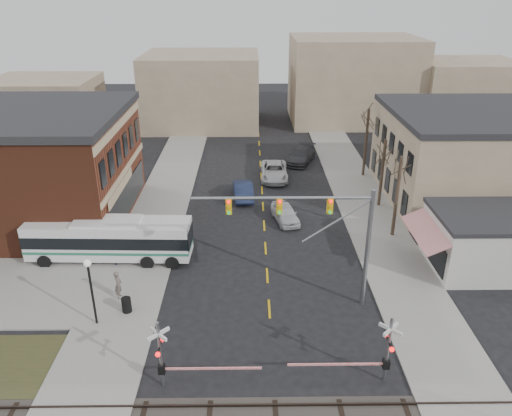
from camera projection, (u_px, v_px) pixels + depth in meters
The scene contains 20 objects.
ground at pixel (270, 329), 30.08m from camera, with size 160.00×160.00×0.00m, color black.
sidewalk_west at pixel (164, 198), 48.17m from camera, with size 5.00×60.00×0.12m, color gray.
sidewalk_east at pixel (360, 197), 48.38m from camera, with size 5.00×60.00×0.12m, color gray.
tan_building at pixel (497, 155), 46.78m from camera, with size 20.30×15.30×8.50m.
awning_shop at pixel (489, 241), 35.74m from camera, with size 9.74×6.20×4.30m.
tree_east_a at pixel (397, 197), 39.68m from camera, with size 0.28×0.28×6.75m.
tree_east_b at pixel (382, 173), 45.24m from camera, with size 0.28×0.28×6.30m.
tree_east_c at pixel (366, 143), 52.35m from camera, with size 0.28×0.28×7.20m.
transit_bus at pixel (109, 238), 36.92m from camera, with size 12.17×3.04×3.11m.
traffic_signal_mast at pixel (321, 224), 30.03m from camera, with size 10.86×0.30×8.00m.
rr_crossing_west at pixel (169, 355), 25.05m from camera, with size 5.60×1.36×4.00m.
rr_crossing_east at pixel (379, 351), 25.38m from camera, with size 5.60×1.36×4.00m.
street_lamp at pixel (90, 279), 29.11m from camera, with size 0.44×0.44×4.43m.
trash_bin at pixel (127, 305), 31.28m from camera, with size 0.60×0.60×0.98m, color black.
car_a at pixel (285, 213), 43.36m from camera, with size 1.76×4.37×1.49m, color silver.
car_b at pixel (243, 190), 48.02m from camera, with size 1.76×5.05×1.66m, color #18213E.
car_c at pixel (274, 171), 52.79m from camera, with size 2.74×5.94×1.65m, color silver.
car_d at pixel (301, 155), 57.56m from camera, with size 2.35×5.79×1.68m, color #3A393E.
pedestrian_near at pixel (118, 285), 32.48m from camera, with size 0.71×0.47×1.95m, color #60544D.
pedestrian_far at pixel (120, 252), 36.48m from camera, with size 0.89×0.70×1.84m, color #393F64.
Camera 1 is at (-1.17, -24.37, 19.07)m, focal length 35.00 mm.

